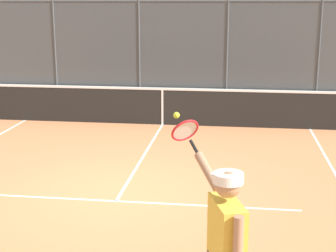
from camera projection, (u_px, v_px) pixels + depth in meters
ground_plane at (120, 194)px, 8.50m from camera, size 60.00×60.00×0.00m
court_line_markings at (113, 207)px, 7.96m from camera, size 7.54×9.60×0.01m
fence_backdrop at (184, 48)px, 18.29m from camera, size 18.35×1.37×3.16m
tennis_net at (162, 106)px, 13.15m from camera, size 9.69×0.09×1.07m
tennis_player at (225, 250)px, 4.41m from camera, size 0.79×1.30×2.05m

